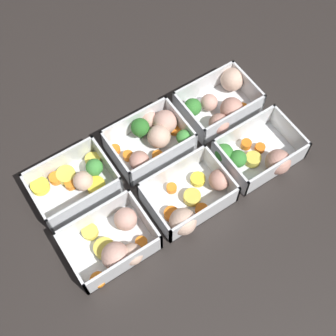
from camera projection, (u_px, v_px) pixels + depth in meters
name	position (u px, v px, depth m)	size (l,w,h in m)	color
ground_plane	(168.00, 173.00, 0.93)	(4.00, 4.00, 0.00)	#282321
container_near_left	(221.00, 102.00, 0.98)	(0.17, 0.13, 0.06)	white
container_near_center	(153.00, 137.00, 0.94)	(0.16, 0.13, 0.06)	white
container_near_right	(77.00, 181.00, 0.90)	(0.16, 0.12, 0.06)	white
container_far_left	(258.00, 155.00, 0.92)	(0.16, 0.13, 0.06)	white
container_far_center	(192.00, 200.00, 0.88)	(0.17, 0.13, 0.06)	white
container_far_right	(116.00, 244.00, 0.84)	(0.16, 0.13, 0.06)	white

